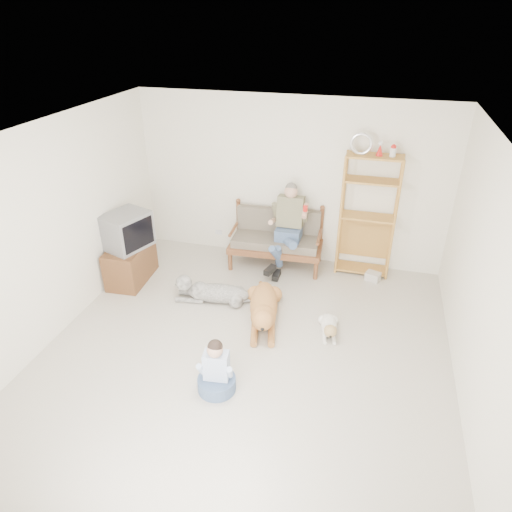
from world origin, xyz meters
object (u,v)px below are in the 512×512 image
(loveseat, at_px, (277,237))
(etagere, at_px, (367,215))
(golden_retriever, at_px, (264,308))
(tv_stand, at_px, (130,263))

(loveseat, height_order, etagere, etagere)
(golden_retriever, bearing_deg, loveseat, 83.96)
(loveseat, bearing_deg, tv_stand, -155.34)
(etagere, height_order, golden_retriever, etagere)
(loveseat, height_order, tv_stand, loveseat)
(golden_retriever, bearing_deg, etagere, 41.97)
(tv_stand, distance_m, golden_retriever, 2.34)
(etagere, relative_size, golden_retriever, 1.48)
(golden_retriever, bearing_deg, tv_stand, 155.06)
(etagere, height_order, tv_stand, etagere)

